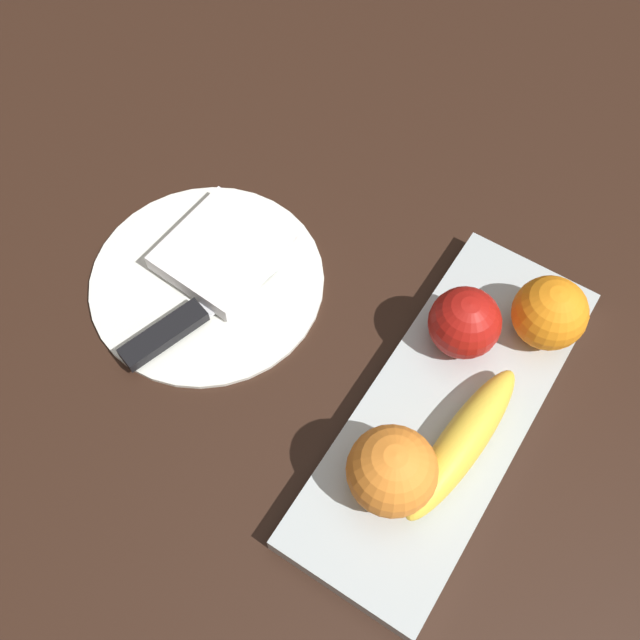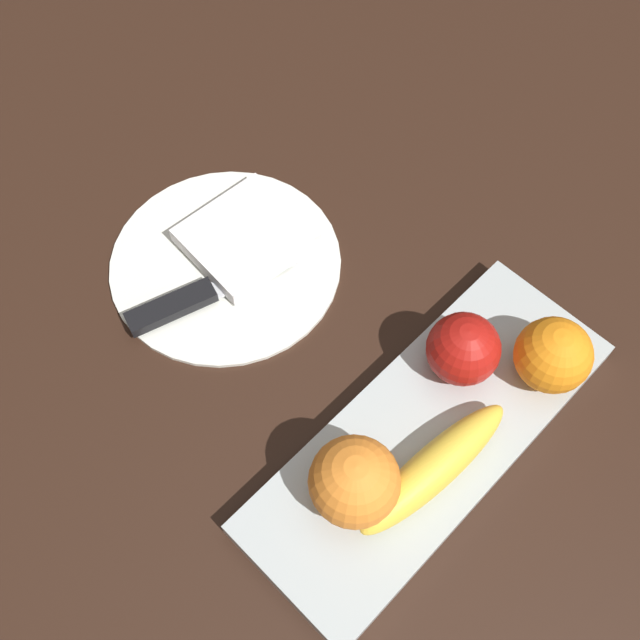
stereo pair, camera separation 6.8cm
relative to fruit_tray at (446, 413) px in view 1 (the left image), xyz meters
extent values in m
plane|color=black|center=(-0.02, -0.04, -0.01)|extent=(2.40, 2.40, 0.00)
cube|color=#B0BABB|center=(0.00, 0.00, 0.00)|extent=(0.37, 0.14, 0.02)
sphere|color=#AA1610|center=(0.07, 0.02, 0.04)|extent=(0.07, 0.07, 0.07)
ellipsoid|color=yellow|center=(-0.03, -0.03, 0.03)|extent=(0.17, 0.05, 0.04)
sphere|color=orange|center=(-0.09, 0.01, 0.05)|extent=(0.08, 0.08, 0.08)
sphere|color=orange|center=(0.12, -0.03, 0.05)|extent=(0.07, 0.07, 0.07)
cylinder|color=white|center=(0.00, 0.27, -0.01)|extent=(0.24, 0.24, 0.01)
cube|color=white|center=(0.03, 0.27, 0.01)|extent=(0.12, 0.11, 0.02)
cube|color=silver|center=(-0.02, 0.25, 0.00)|extent=(0.15, 0.06, 0.00)
cube|color=black|center=(-0.08, 0.27, 0.00)|extent=(0.09, 0.05, 0.01)
camera|label=1|loc=(-0.28, -0.04, 0.64)|focal=41.98mm
camera|label=2|loc=(-0.24, -0.10, 0.64)|focal=41.98mm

